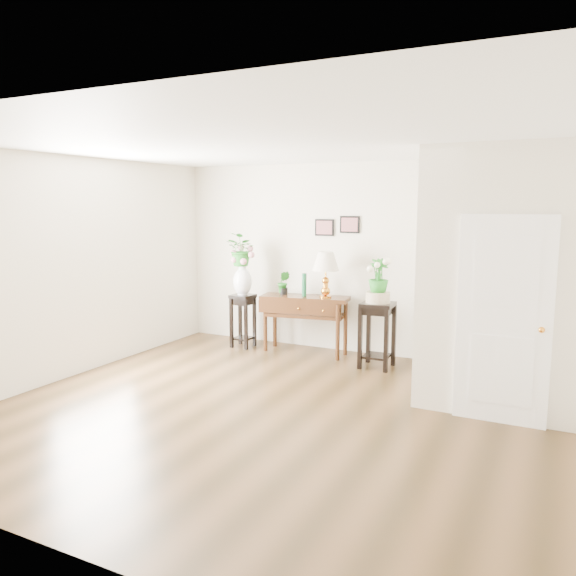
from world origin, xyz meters
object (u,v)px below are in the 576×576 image
Objects in this scene: table_lamp at (326,274)px; plant_stand_a at (243,321)px; console_table at (305,325)px; plant_stand_b at (377,335)px.

table_lamp is 0.82× the size of plant_stand_a.
console_table is 0.84m from table_lamp.
console_table is at bearing 5.45° from plant_stand_a.
table_lamp reaches higher than plant_stand_b.
plant_stand_b is at bearing -15.94° from table_lamp.
plant_stand_a is 0.92× the size of plant_stand_b.
console_table is 1.01m from plant_stand_a.
plant_stand_b is (0.86, -0.25, -0.76)m from table_lamp.
console_table is 1.44× the size of plant_stand_b.
table_lamp is at bearing 164.06° from plant_stand_b.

